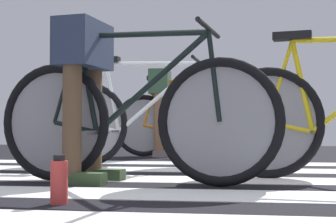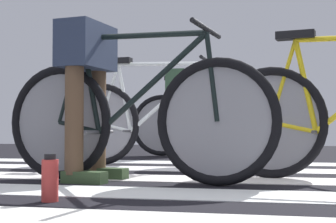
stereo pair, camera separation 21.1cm
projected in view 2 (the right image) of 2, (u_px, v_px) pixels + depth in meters
ground at (175, 186)px, 2.95m from camera, size 18.00×14.00×0.02m
crosswalk_markings at (184, 185)px, 2.86m from camera, size 5.39×4.24×0.00m
bicycle_1_of_4 at (133, 117)px, 3.03m from camera, size 1.72×0.53×0.93m
cyclist_1_of_4 at (87, 79)px, 3.15m from camera, size 0.37×0.44×0.96m
bicycle_3_of_4 at (156, 121)px, 4.36m from camera, size 1.74×0.52×0.93m
bicycle_4_of_4 at (205, 123)px, 5.92m from camera, size 1.74×0.52×0.93m
cyclist_4_of_4 at (178, 101)px, 5.98m from camera, size 0.32×0.42×1.00m
water_bottle at (50, 179)px, 2.24m from camera, size 0.07×0.07×0.21m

